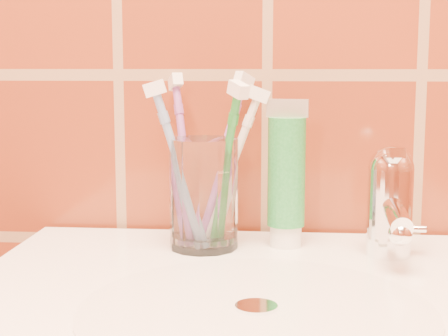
# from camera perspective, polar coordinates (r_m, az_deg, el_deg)

# --- Properties ---
(glass_tumbler) EXTENTS (0.08, 0.08, 0.12)m
(glass_tumbler) POSITION_cam_1_polar(r_m,az_deg,el_deg) (0.76, -1.71, -2.15)
(glass_tumbler) COLOR white
(glass_tumbler) RESTS_ON pedestal_sink
(toothpaste_tube) EXTENTS (0.05, 0.04, 0.17)m
(toothpaste_tube) POSITION_cam_1_polar(r_m,az_deg,el_deg) (0.77, 5.21, -0.86)
(toothpaste_tube) COLOR white
(toothpaste_tube) RESTS_ON pedestal_sink
(faucet) EXTENTS (0.05, 0.11, 0.12)m
(faucet) POSITION_cam_1_polar(r_m,az_deg,el_deg) (0.75, 13.69, -2.46)
(faucet) COLOR white
(faucet) RESTS_ON pedestal_sink
(toothbrush_0) EXTENTS (0.15, 0.17, 0.22)m
(toothbrush_0) POSITION_cam_1_polar(r_m,az_deg,el_deg) (0.79, -0.24, 0.73)
(toothbrush_0) COLOR #924BA1
(toothbrush_0) RESTS_ON glass_tumbler
(toothbrush_1) EXTENTS (0.12, 0.13, 0.20)m
(toothbrush_1) POSITION_cam_1_polar(r_m,az_deg,el_deg) (0.74, 0.02, -0.07)
(toothbrush_1) COLOR #217C2C
(toothbrush_1) RESTS_ON glass_tumbler
(toothbrush_2) EXTENTS (0.12, 0.17, 0.22)m
(toothbrush_2) POSITION_cam_1_polar(r_m,az_deg,el_deg) (0.79, -3.26, 0.64)
(toothbrush_2) COLOR #844697
(toothbrush_2) RESTS_ON glass_tumbler
(toothbrush_3) EXTENTS (0.10, 0.10, 0.18)m
(toothbrush_3) POSITION_cam_1_polar(r_m,az_deg,el_deg) (0.77, 0.56, -0.03)
(toothbrush_3) COLOR white
(toothbrush_3) RESTS_ON glass_tumbler
(toothbrush_4) EXTENTS (0.10, 0.09, 0.19)m
(toothbrush_4) POSITION_cam_1_polar(r_m,az_deg,el_deg) (0.75, -3.69, -0.02)
(toothbrush_4) COLOR #7090C8
(toothbrush_4) RESTS_ON glass_tumbler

